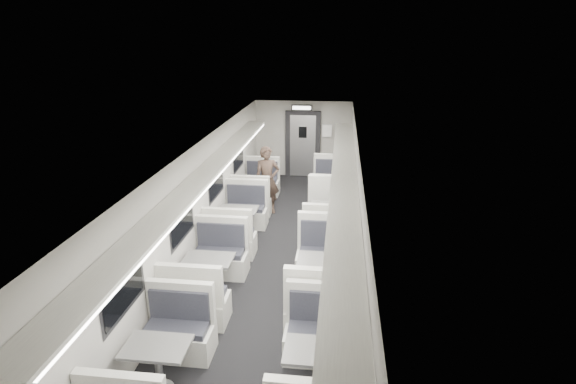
% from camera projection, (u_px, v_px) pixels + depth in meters
% --- Properties ---
extents(room, '(3.24, 12.24, 2.64)m').
position_uv_depth(room, '(276.00, 208.00, 8.54)').
color(room, black).
rests_on(room, ground).
extents(booth_left_a, '(0.98, 1.99, 1.07)m').
position_uv_depth(booth_left_a, '(257.00, 191.00, 12.06)').
color(booth_left_a, silver).
rests_on(booth_left_a, room).
extents(booth_left_b, '(1.01, 2.06, 1.10)m').
position_uv_depth(booth_left_b, '(239.00, 224.00, 9.94)').
color(booth_left_b, silver).
rests_on(booth_left_b, room).
extents(booth_left_c, '(1.02, 2.07, 1.11)m').
position_uv_depth(booth_left_c, '(209.00, 276.00, 7.77)').
color(booth_left_c, silver).
rests_on(booth_left_c, room).
extents(booth_left_d, '(0.98, 1.98, 1.06)m').
position_uv_depth(booth_left_d, '(159.00, 368.00, 5.67)').
color(booth_left_d, silver).
rests_on(booth_left_d, room).
extents(booth_right_a, '(1.09, 2.22, 1.19)m').
position_uv_depth(booth_right_a, '(332.00, 193.00, 11.77)').
color(booth_right_a, silver).
rests_on(booth_right_a, room).
extents(booth_right_b, '(1.06, 2.16, 1.15)m').
position_uv_depth(booth_right_b, '(330.00, 221.00, 10.06)').
color(booth_right_b, silver).
rests_on(booth_right_b, room).
extents(booth_right_c, '(1.12, 2.28, 1.22)m').
position_uv_depth(booth_right_c, '(325.00, 281.00, 7.56)').
color(booth_right_c, silver).
rests_on(booth_right_c, room).
extents(booth_right_d, '(1.01, 2.05, 1.10)m').
position_uv_depth(booth_right_d, '(318.00, 373.00, 5.56)').
color(booth_right_d, silver).
rests_on(booth_right_d, room).
extents(passenger, '(0.71, 0.56, 1.72)m').
position_uv_depth(passenger, '(267.00, 180.00, 11.29)').
color(passenger, black).
rests_on(passenger, room).
extents(window_a, '(0.02, 1.18, 0.84)m').
position_uv_depth(window_a, '(238.00, 154.00, 11.84)').
color(window_a, black).
rests_on(window_a, room).
extents(window_b, '(0.02, 1.18, 0.84)m').
position_uv_depth(window_b, '(216.00, 179.00, 9.78)').
color(window_b, black).
rests_on(window_b, room).
extents(window_c, '(0.02, 1.18, 0.84)m').
position_uv_depth(window_c, '(182.00, 218.00, 7.72)').
color(window_c, black).
rests_on(window_c, room).
extents(window_d, '(0.02, 1.18, 0.84)m').
position_uv_depth(window_d, '(123.00, 285.00, 5.66)').
color(window_d, black).
rests_on(window_d, room).
extents(luggage_rack_left, '(0.46, 10.40, 0.09)m').
position_uv_depth(luggage_rack_left, '(205.00, 175.00, 8.16)').
color(luggage_rack_left, silver).
rests_on(luggage_rack_left, room).
extents(luggage_rack_right, '(0.46, 10.40, 0.09)m').
position_uv_depth(luggage_rack_right, '(343.00, 180.00, 7.88)').
color(luggage_rack_right, silver).
rests_on(luggage_rack_right, room).
extents(vestibule_door, '(1.10, 0.13, 2.10)m').
position_uv_depth(vestibule_door, '(303.00, 145.00, 14.15)').
color(vestibule_door, black).
rests_on(vestibule_door, room).
extents(exit_sign, '(0.62, 0.12, 0.16)m').
position_uv_depth(exit_sign, '(302.00, 108.00, 13.28)').
color(exit_sign, black).
rests_on(exit_sign, room).
extents(wall_notice, '(0.32, 0.02, 0.40)m').
position_uv_depth(wall_notice, '(327.00, 131.00, 13.90)').
color(wall_notice, white).
rests_on(wall_notice, room).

